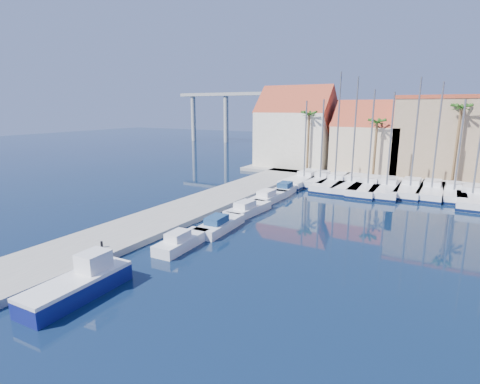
{
  "coord_description": "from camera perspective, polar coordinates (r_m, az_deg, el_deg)",
  "views": [
    {
      "loc": [
        13.89,
        -13.67,
        10.44
      ],
      "look_at": [
        -2.37,
        14.55,
        3.0
      ],
      "focal_mm": 28.0,
      "sensor_mm": 36.0,
      "label": 1
    }
  ],
  "objects": [
    {
      "name": "sailboat_5",
      "position": [
        50.53,
        21.48,
        0.69
      ],
      "size": [
        3.74,
        11.85,
        12.15
      ],
      "rotation": [
        0.0,
        0.0,
        0.06
      ],
      "color": "white",
      "rests_on": "ground"
    },
    {
      "name": "building_1",
      "position": [
        62.04,
        18.95,
        7.42
      ],
      "size": [
        10.3,
        8.0,
        11.0
      ],
      "color": "beige",
      "rests_on": "shore_north"
    },
    {
      "name": "sailboat_8",
      "position": [
        50.87,
        29.75,
        -0.03
      ],
      "size": [
        2.94,
        9.2,
        11.25
      ],
      "rotation": [
        0.0,
        0.0,
        0.06
      ],
      "color": "white",
      "rests_on": "ground"
    },
    {
      "name": "fishing_boat",
      "position": [
        23.44,
        -23.23,
        -12.69
      ],
      "size": [
        2.37,
        6.43,
        2.22
      ],
      "rotation": [
        0.0,
        0.0,
        0.04
      ],
      "color": "navy",
      "rests_on": "ground"
    },
    {
      "name": "motorboat_west_3",
      "position": [
        42.22,
        4.38,
        -0.78
      ],
      "size": [
        2.22,
        6.25,
        1.4
      ],
      "rotation": [
        0.0,
        0.0,
        -0.04
      ],
      "color": "white",
      "rests_on": "ground"
    },
    {
      "name": "sailboat_7",
      "position": [
        51.09,
        27.17,
        0.31
      ],
      "size": [
        2.87,
        10.36,
        13.23
      ],
      "rotation": [
        0.0,
        0.0,
        -0.01
      ],
      "color": "white",
      "rests_on": "ground"
    },
    {
      "name": "sailboat_9",
      "position": [
        50.02,
        31.84,
        -0.47
      ],
      "size": [
        3.28,
        12.08,
        14.64
      ],
      "rotation": [
        0.0,
        0.0,
        0.01
      ],
      "color": "white",
      "rests_on": "ground"
    },
    {
      "name": "viaduct",
      "position": [
        109.35,
        1.0,
        12.77
      ],
      "size": [
        48.0,
        2.2,
        14.45
      ],
      "color": "#9E9E99",
      "rests_on": "ground"
    },
    {
      "name": "palm_2",
      "position": [
        55.67,
        30.64,
        10.68
      ],
      "size": [
        2.6,
        2.6,
        11.15
      ],
      "color": "brown",
      "rests_on": "shore_north"
    },
    {
      "name": "ground",
      "position": [
        22.11,
        -14.18,
        -15.73
      ],
      "size": [
        260.0,
        260.0,
        0.0
      ],
      "primitive_type": "plane",
      "color": "black",
      "rests_on": "ground"
    },
    {
      "name": "motorboat_west_4",
      "position": [
        46.84,
        7.06,
        0.53
      ],
      "size": [
        2.32,
        6.2,
        1.4
      ],
      "rotation": [
        0.0,
        0.0,
        0.06
      ],
      "color": "white",
      "rests_on": "ground"
    },
    {
      "name": "sailboat_2",
      "position": [
        51.67,
        14.51,
        1.46
      ],
      "size": [
        3.81,
        11.77,
        14.7
      ],
      "rotation": [
        0.0,
        0.0,
        -0.07
      ],
      "color": "white",
      "rests_on": "ground"
    },
    {
      "name": "motorboat_west_1",
      "position": [
        32.43,
        -3.14,
        -4.98
      ],
      "size": [
        2.24,
        6.03,
        1.4
      ],
      "rotation": [
        0.0,
        0.0,
        0.06
      ],
      "color": "white",
      "rests_on": "ground"
    },
    {
      "name": "sailboat_3",
      "position": [
        51.39,
        16.73,
        1.25
      ],
      "size": [
        3.81,
        12.17,
        14.06
      ],
      "rotation": [
        0.0,
        0.0,
        0.05
      ],
      "color": "white",
      "rests_on": "ground"
    },
    {
      "name": "shore_north",
      "position": [
        62.63,
        25.98,
        2.2
      ],
      "size": [
        54.0,
        16.0,
        0.5
      ],
      "primitive_type": "cube",
      "color": "gray",
      "rests_on": "ground"
    },
    {
      "name": "sailboat_1",
      "position": [
        52.98,
        12.25,
        1.85
      ],
      "size": [
        3.02,
        9.22,
        11.4
      ],
      "rotation": [
        0.0,
        0.0,
        0.07
      ],
      "color": "white",
      "rests_on": "ground"
    },
    {
      "name": "bollard",
      "position": [
        29.07,
        -20.33,
        -7.49
      ],
      "size": [
        0.18,
        0.18,
        0.45
      ],
      "primitive_type": "cylinder",
      "color": "black",
      "rests_on": "quay_west"
    },
    {
      "name": "sailboat_4",
      "position": [
        50.65,
        19.01,
        0.91
      ],
      "size": [
        3.29,
        12.07,
        12.49
      ],
      "rotation": [
        0.0,
        0.0,
        0.01
      ],
      "color": "white",
      "rests_on": "ground"
    },
    {
      "name": "palm_0",
      "position": [
        59.14,
        10.49,
        11.34
      ],
      "size": [
        2.6,
        2.6,
        10.15
      ],
      "color": "brown",
      "rests_on": "shore_north"
    },
    {
      "name": "motorboat_west_2",
      "position": [
        37.23,
        1.18,
        -2.61
      ],
      "size": [
        2.34,
        6.13,
        1.4
      ],
      "rotation": [
        0.0,
        0.0,
        -0.07
      ],
      "color": "white",
      "rests_on": "ground"
    },
    {
      "name": "quay_west",
      "position": [
        36.96,
        -9.79,
        -3.33
      ],
      "size": [
        6.0,
        77.0,
        0.5
      ],
      "primitive_type": "cube",
      "color": "gray",
      "rests_on": "ground"
    },
    {
      "name": "sailboat_6",
      "position": [
        51.13,
        24.56,
        0.58
      ],
      "size": [
        2.91,
        10.67,
        13.82
      ],
      "rotation": [
        0.0,
        0.0,
        -0.01
      ],
      "color": "white",
      "rests_on": "ground"
    },
    {
      "name": "motorboat_west_0",
      "position": [
        28.87,
        -8.88,
        -7.42
      ],
      "size": [
        1.93,
        5.36,
        1.4
      ],
      "rotation": [
        0.0,
        0.0,
        0.05
      ],
      "color": "white",
      "rests_on": "ground"
    },
    {
      "name": "palm_1",
      "position": [
        56.59,
        20.16,
        9.76
      ],
      "size": [
        2.6,
        2.6,
        9.15
      ],
      "color": "brown",
      "rests_on": "shore_north"
    },
    {
      "name": "building_0",
      "position": [
        65.32,
        8.55,
        9.29
      ],
      "size": [
        12.3,
        9.0,
        13.5
      ],
      "color": "beige",
      "rests_on": "shore_north"
    },
    {
      "name": "sailboat_0",
      "position": [
        53.46,
        9.99,
        2.01
      ],
      "size": [
        3.72,
        11.68,
        11.22
      ],
      "rotation": [
        0.0,
        0.0,
        -0.06
      ],
      "color": "white",
      "rests_on": "ground"
    },
    {
      "name": "building_2",
      "position": [
        61.82,
        29.31,
        7.36
      ],
      "size": [
        14.2,
        10.2,
        11.5
      ],
      "color": "#9C8460",
      "rests_on": "shore_north"
    }
  ]
}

